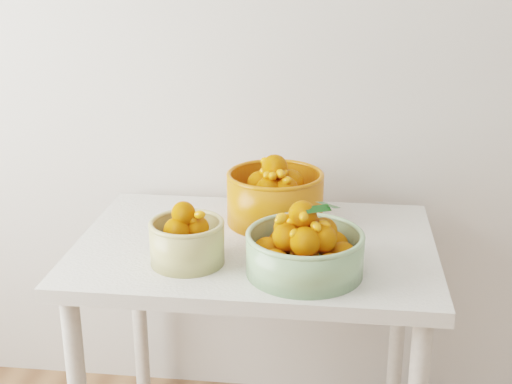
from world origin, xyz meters
TOP-DOWN VIEW (x-y plane):
  - table at (-0.30, 1.60)m, footprint 1.00×0.70m
  - bowl_cream at (-0.46, 1.45)m, footprint 0.25×0.25m
  - bowl_green at (-0.15, 1.42)m, footprint 0.32×0.32m
  - bowl_orange at (-0.26, 1.76)m, footprint 0.38×0.38m

SIDE VIEW (x-z plane):
  - table at x=-0.30m, z-range 0.28..1.03m
  - bowl_cream at x=-0.46m, z-range 0.73..0.90m
  - bowl_green at x=-0.15m, z-range 0.72..0.91m
  - bowl_orange at x=-0.26m, z-range 0.73..0.94m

